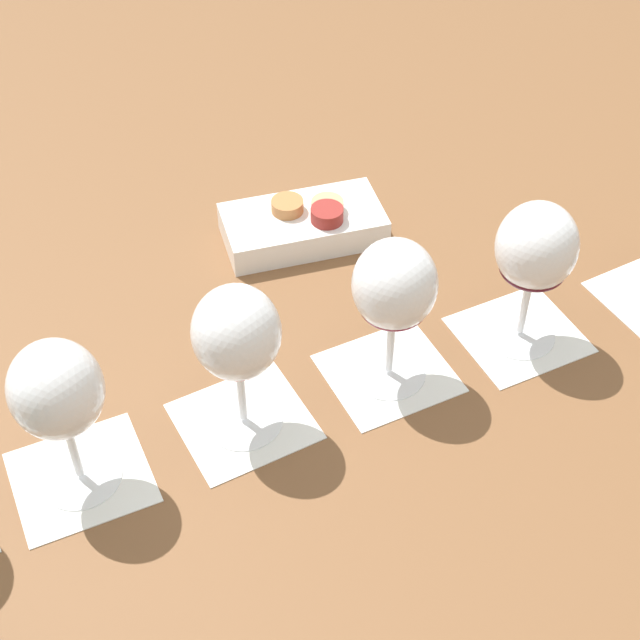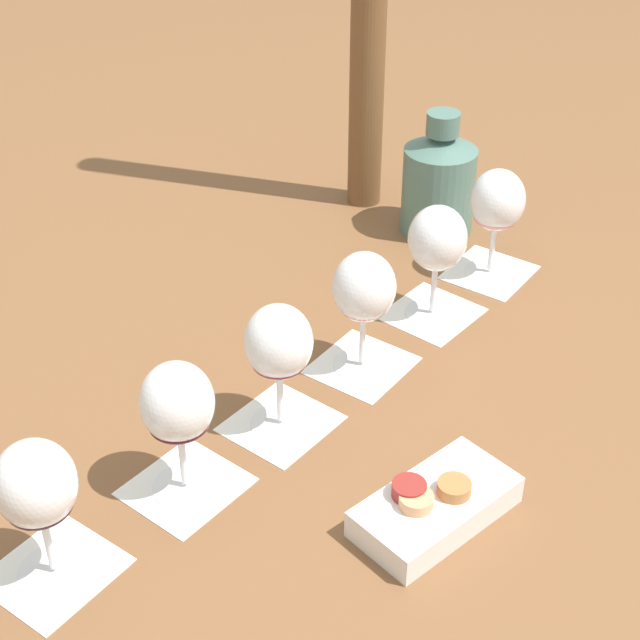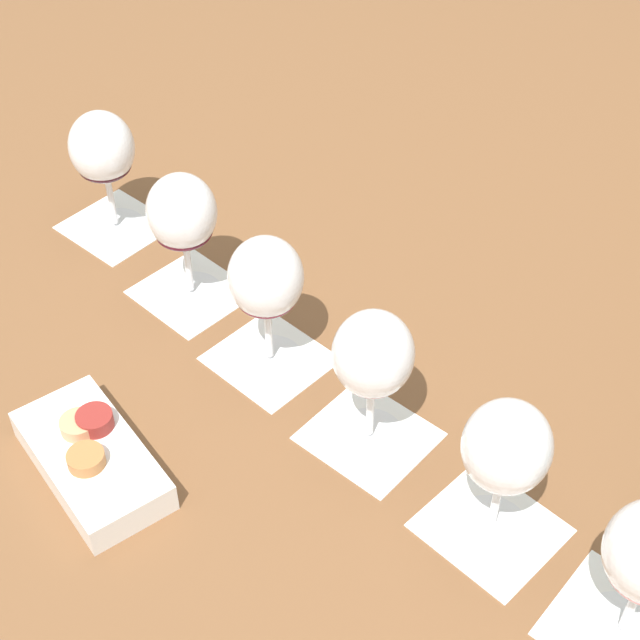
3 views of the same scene
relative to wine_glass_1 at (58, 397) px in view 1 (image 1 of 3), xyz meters
name	(u,v)px [view 1 (image 1 of 3)]	position (x,y,z in m)	size (l,w,h in m)	color
ground_plane	(320,399)	(0.20, 0.12, -0.11)	(8.00, 8.00, 0.00)	brown
tasting_card_1	(81,477)	(0.00, 0.00, -0.11)	(0.15, 0.15, 0.00)	white
tasting_card_2	(244,421)	(0.13, 0.08, -0.11)	(0.16, 0.15, 0.00)	white
tasting_card_3	(388,373)	(0.26, 0.15, -0.11)	(0.16, 0.15, 0.00)	white
tasting_card_4	(519,335)	(0.38, 0.22, -0.11)	(0.16, 0.15, 0.00)	white
wine_glass_1	(58,397)	(0.00, 0.00, 0.00)	(0.08, 0.08, 0.16)	white
wine_glass_2	(237,340)	(0.13, 0.08, 0.00)	(0.08, 0.08, 0.16)	white
wine_glass_3	(394,292)	(0.26, 0.15, 0.00)	(0.08, 0.08, 0.16)	white
wine_glass_4	(535,253)	(0.38, 0.22, 0.00)	(0.08, 0.08, 0.16)	white
snack_dish	(304,224)	(0.15, 0.35, -0.09)	(0.19, 0.15, 0.05)	white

